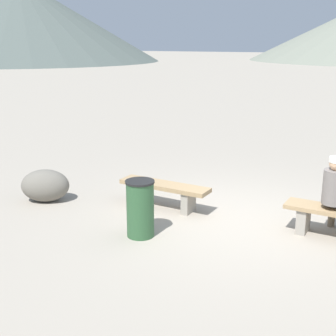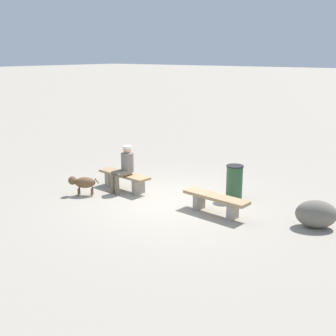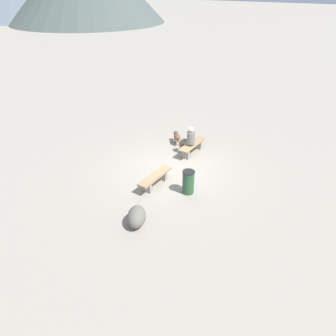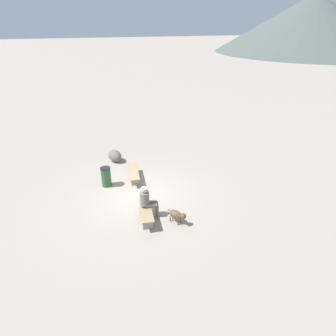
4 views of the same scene
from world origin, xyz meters
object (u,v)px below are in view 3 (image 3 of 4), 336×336
Objects in this scene: bench_right at (192,147)px; boulder at (137,217)px; dog at (177,136)px; seated_person at (189,139)px; trash_bin at (188,182)px; bench_left at (155,178)px.

bench_right is 1.91× the size of boulder.
dog is 5.85m from boulder.
seated_person is at bearing 7.70° from boulder.
seated_person is 2.94m from trash_bin.
bench_left is 3.62m from dog.
boulder is at bearing -159.16° from bench_left.
bench_right is at bearing 23.21° from trash_bin.
bench_left is 1.92× the size of boulder.
seated_person is 1.44× the size of trash_bin.
seated_person is at bearing 145.13° from bench_right.
trash_bin is at bearing -14.74° from boulder.
dog is 0.76× the size of boulder.
bench_right is at bearing -155.12° from dog.
bench_right is at bearing -31.28° from seated_person.
seated_person reaches higher than bench_left.
boulder is (-5.63, -1.60, -0.05)m from dog.
bench_right is 1.91× the size of trash_bin.
bench_left is 2.87m from seated_person.
seated_person is at bearing 26.08° from trash_bin.
dog is at bearing 62.58° from seated_person.
dog is at bearing 67.19° from bench_right.
bench_right is 0.45m from seated_person.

